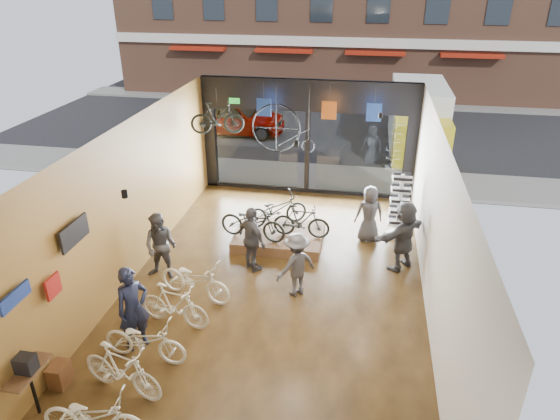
% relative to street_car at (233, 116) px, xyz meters
% --- Properties ---
extents(ground_plane, '(7.00, 12.00, 0.04)m').
position_rel_street_car_xyz_m(ground_plane, '(4.21, -12.00, -0.84)').
color(ground_plane, black).
rests_on(ground_plane, ground).
extents(ceiling, '(7.00, 12.00, 0.04)m').
position_rel_street_car_xyz_m(ceiling, '(4.21, -12.00, 3.00)').
color(ceiling, black).
rests_on(ceiling, ground).
extents(wall_left, '(0.04, 12.00, 3.80)m').
position_rel_street_car_xyz_m(wall_left, '(0.69, -12.00, 1.08)').
color(wall_left, '#AB7A38').
rests_on(wall_left, ground).
extents(wall_right, '(0.04, 12.00, 3.80)m').
position_rel_street_car_xyz_m(wall_right, '(7.73, -12.00, 1.08)').
color(wall_right, beige).
rests_on(wall_right, ground).
extents(storefront, '(7.00, 0.26, 3.80)m').
position_rel_street_car_xyz_m(storefront, '(4.21, -6.00, 1.08)').
color(storefront, black).
rests_on(storefront, ground).
extents(exit_sign, '(0.35, 0.06, 0.18)m').
position_rel_street_car_xyz_m(exit_sign, '(1.81, -6.12, 2.23)').
color(exit_sign, '#198C26').
rests_on(exit_sign, storefront).
extents(street_road, '(30.00, 18.00, 0.02)m').
position_rel_street_car_xyz_m(street_road, '(4.21, 3.00, -0.83)').
color(street_road, black).
rests_on(street_road, ground).
extents(sidewalk_near, '(30.00, 2.40, 0.12)m').
position_rel_street_car_xyz_m(sidewalk_near, '(4.21, -4.80, -0.76)').
color(sidewalk_near, slate).
rests_on(sidewalk_near, ground).
extents(sidewalk_far, '(30.00, 2.00, 0.12)m').
position_rel_street_car_xyz_m(sidewalk_far, '(4.21, 7.00, -0.76)').
color(sidewalk_far, slate).
rests_on(sidewalk_far, ground).
extents(street_car, '(4.79, 1.93, 1.63)m').
position_rel_street_car_xyz_m(street_car, '(0.00, 0.00, 0.00)').
color(street_car, gray).
rests_on(street_car, street_road).
extents(box_truck, '(2.19, 6.56, 2.58)m').
position_rel_street_car_xyz_m(box_truck, '(8.17, -1.00, 0.48)').
color(box_truck, silver).
rests_on(box_truck, street_road).
extents(floor_bike_0, '(1.74, 0.70, 0.90)m').
position_rel_street_car_xyz_m(floor_bike_0, '(2.15, -16.55, -0.37)').
color(floor_bike_0, beige).
rests_on(floor_bike_0, ground_plane).
extents(floor_bike_1, '(1.75, 0.86, 1.01)m').
position_rel_street_car_xyz_m(floor_bike_1, '(2.17, -15.57, -0.31)').
color(floor_bike_1, beige).
rests_on(floor_bike_1, ground_plane).
extents(floor_bike_2, '(1.75, 0.72, 0.90)m').
position_rel_street_car_xyz_m(floor_bike_2, '(2.21, -14.70, -0.37)').
color(floor_bike_2, beige).
rests_on(floor_bike_2, ground_plane).
extents(floor_bike_3, '(1.67, 0.72, 0.97)m').
position_rel_street_car_xyz_m(floor_bike_3, '(2.38, -13.59, -0.33)').
color(floor_bike_3, beige).
rests_on(floor_bike_3, ground_plane).
extents(floor_bike_4, '(1.95, 1.09, 0.97)m').
position_rel_street_car_xyz_m(floor_bike_4, '(2.50, -12.59, -0.33)').
color(floor_bike_4, beige).
rests_on(floor_bike_4, ground_plane).
extents(display_platform, '(2.40, 1.80, 0.30)m').
position_rel_street_car_xyz_m(display_platform, '(3.93, -9.67, -0.67)').
color(display_platform, '#56301D').
rests_on(display_platform, ground_plane).
extents(display_bike_left, '(1.94, 0.98, 0.97)m').
position_rel_street_car_xyz_m(display_bike_left, '(3.29, -10.12, -0.03)').
color(display_bike_left, black).
rests_on(display_bike_left, display_platform).
extents(display_bike_mid, '(1.57, 0.50, 0.93)m').
position_rel_street_car_xyz_m(display_bike_mid, '(4.56, -9.79, -0.05)').
color(display_bike_mid, black).
rests_on(display_bike_mid, display_platform).
extents(display_bike_right, '(1.88, 1.44, 0.95)m').
position_rel_street_car_xyz_m(display_bike_right, '(3.76, -9.21, -0.04)').
color(display_bike_right, black).
rests_on(display_bike_right, display_platform).
extents(customer_0, '(0.75, 0.79, 1.81)m').
position_rel_street_car_xyz_m(customer_0, '(1.87, -14.36, 0.09)').
color(customer_0, '#161C33').
rests_on(customer_0, ground_plane).
extents(customer_1, '(0.86, 0.69, 1.71)m').
position_rel_street_car_xyz_m(customer_1, '(1.42, -11.89, 0.04)').
color(customer_1, '#3F3F44').
rests_on(customer_1, ground_plane).
extents(customer_2, '(1.04, 0.99, 1.73)m').
position_rel_street_car_xyz_m(customer_2, '(3.52, -11.19, 0.05)').
color(customer_2, '#3F3F44').
rests_on(customer_2, ground_plane).
extents(customer_3, '(1.14, 1.12, 1.57)m').
position_rel_street_car_xyz_m(customer_3, '(4.75, -12.02, -0.03)').
color(customer_3, '#3F3F44').
rests_on(customer_3, ground_plane).
extents(customer_4, '(0.89, 0.69, 1.61)m').
position_rel_street_car_xyz_m(customer_4, '(6.35, -9.10, -0.01)').
color(customer_4, '#3F3F44').
rests_on(customer_4, ground_plane).
extents(customer_5, '(1.54, 1.63, 1.83)m').
position_rel_street_car_xyz_m(customer_5, '(7.21, -10.41, 0.10)').
color(customer_5, '#3F3F44').
rests_on(customer_5, ground_plane).
extents(sunglasses_rack, '(0.56, 0.46, 1.89)m').
position_rel_street_car_xyz_m(sunglasses_rack, '(7.16, -8.75, 0.13)').
color(sunglasses_rack, white).
rests_on(sunglasses_rack, ground_plane).
extents(wall_merch, '(0.40, 2.40, 2.60)m').
position_rel_street_car_xyz_m(wall_merch, '(0.83, -15.50, 0.48)').
color(wall_merch, navy).
rests_on(wall_merch, wall_left).
extents(penny_farthing, '(1.87, 0.06, 1.50)m').
position_rel_street_car_xyz_m(penny_farthing, '(3.71, -7.25, 1.68)').
color(penny_farthing, black).
rests_on(penny_farthing, ceiling).
extents(hung_bike, '(1.64, 0.82, 0.95)m').
position_rel_street_car_xyz_m(hung_bike, '(1.73, -7.80, 2.11)').
color(hung_bike, black).
rests_on(hung_bike, ceiling).
extents(jersey_left, '(0.45, 0.03, 0.55)m').
position_rel_street_car_xyz_m(jersey_left, '(2.93, -6.80, 2.23)').
color(jersey_left, '#1E3F99').
rests_on(jersey_left, ceiling).
extents(jersey_mid, '(0.45, 0.03, 0.55)m').
position_rel_street_car_xyz_m(jersey_mid, '(4.93, -6.80, 2.23)').
color(jersey_mid, '#CC5919').
rests_on(jersey_mid, ceiling).
extents(jersey_right, '(0.45, 0.03, 0.55)m').
position_rel_street_car_xyz_m(jersey_right, '(6.27, -6.80, 2.23)').
color(jersey_right, '#1E3F99').
rests_on(jersey_right, ceiling).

